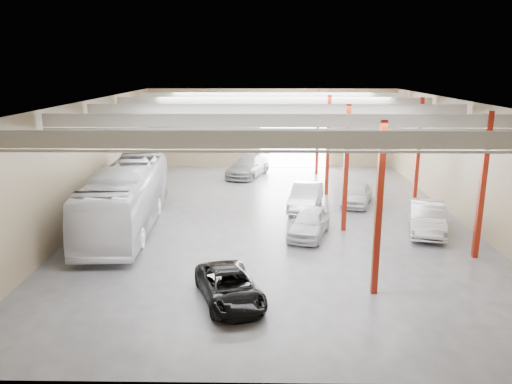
{
  "coord_description": "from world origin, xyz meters",
  "views": [
    {
      "loc": [
        -0.68,
        -28.7,
        8.97
      ],
      "look_at": [
        -1.11,
        -2.06,
        2.2
      ],
      "focal_mm": 35.0,
      "sensor_mm": 36.0,
      "label": 1
    }
  ],
  "objects_px": {
    "coach_bus": "(126,198)",
    "car_right_near": "(426,218)",
    "black_sedan": "(230,287)",
    "car_row_b": "(306,197)",
    "car_row_c": "(248,166)",
    "car_right_far": "(357,194)",
    "car_row_a": "(309,223)"
  },
  "relations": [
    {
      "from": "coach_bus",
      "to": "car_right_near",
      "type": "xyz_separation_m",
      "value": [
        16.69,
        -0.46,
        -0.92
      ]
    },
    {
      "from": "black_sedan",
      "to": "car_right_far",
      "type": "height_order",
      "value": "car_right_far"
    },
    {
      "from": "car_row_b",
      "to": "coach_bus",
      "type": "bearing_deg",
      "value": -146.14
    },
    {
      "from": "black_sedan",
      "to": "car_row_b",
      "type": "relative_size",
      "value": 0.91
    },
    {
      "from": "coach_bus",
      "to": "car_row_b",
      "type": "xyz_separation_m",
      "value": [
        10.42,
        4.01,
        -0.95
      ]
    },
    {
      "from": "car_row_c",
      "to": "car_right_far",
      "type": "xyz_separation_m",
      "value": [
        7.5,
        -8.7,
        -0.1
      ]
    },
    {
      "from": "car_row_c",
      "to": "car_right_near",
      "type": "distance_m",
      "value": 17.61
    },
    {
      "from": "black_sedan",
      "to": "car_right_near",
      "type": "bearing_deg",
      "value": 21.54
    },
    {
      "from": "car_right_near",
      "to": "car_right_far",
      "type": "bearing_deg",
      "value": 130.37
    },
    {
      "from": "black_sedan",
      "to": "car_right_near",
      "type": "xyz_separation_m",
      "value": [
        10.3,
        8.55,
        0.22
      ]
    },
    {
      "from": "black_sedan",
      "to": "car_row_a",
      "type": "height_order",
      "value": "car_row_a"
    },
    {
      "from": "car_right_near",
      "to": "car_row_b",
      "type": "bearing_deg",
      "value": 158.2
    },
    {
      "from": "coach_bus",
      "to": "car_right_near",
      "type": "bearing_deg",
      "value": -5.07
    },
    {
      "from": "car_row_b",
      "to": "car_right_near",
      "type": "height_order",
      "value": "car_right_near"
    },
    {
      "from": "car_row_a",
      "to": "car_right_far",
      "type": "bearing_deg",
      "value": 76.12
    },
    {
      "from": "car_row_a",
      "to": "car_row_b",
      "type": "height_order",
      "value": "car_row_b"
    },
    {
      "from": "car_row_a",
      "to": "car_row_c",
      "type": "relative_size",
      "value": 0.78
    },
    {
      "from": "coach_bus",
      "to": "car_right_far",
      "type": "height_order",
      "value": "coach_bus"
    },
    {
      "from": "coach_bus",
      "to": "car_row_b",
      "type": "height_order",
      "value": "coach_bus"
    },
    {
      "from": "black_sedan",
      "to": "car_right_near",
      "type": "height_order",
      "value": "car_right_near"
    },
    {
      "from": "car_row_b",
      "to": "car_right_near",
      "type": "xyz_separation_m",
      "value": [
        6.27,
        -4.48,
        0.03
      ]
    },
    {
      "from": "black_sedan",
      "to": "car_row_b",
      "type": "height_order",
      "value": "car_row_b"
    },
    {
      "from": "black_sedan",
      "to": "car_row_b",
      "type": "bearing_deg",
      "value": 54.65
    },
    {
      "from": "coach_bus",
      "to": "car_right_far",
      "type": "bearing_deg",
      "value": 16.74
    },
    {
      "from": "car_row_b",
      "to": "car_right_near",
      "type": "bearing_deg",
      "value": -22.73
    },
    {
      "from": "black_sedan",
      "to": "car_row_c",
      "type": "relative_size",
      "value": 0.79
    },
    {
      "from": "car_row_c",
      "to": "car_row_a",
      "type": "bearing_deg",
      "value": -56.25
    },
    {
      "from": "coach_bus",
      "to": "car_right_far",
      "type": "distance_m",
      "value": 14.84
    },
    {
      "from": "car_right_far",
      "to": "car_row_b",
      "type": "bearing_deg",
      "value": -143.96
    },
    {
      "from": "car_row_b",
      "to": "car_row_c",
      "type": "bearing_deg",
      "value": 125.15
    },
    {
      "from": "car_row_b",
      "to": "car_row_a",
      "type": "bearing_deg",
      "value": -79.89
    },
    {
      "from": "coach_bus",
      "to": "black_sedan",
      "type": "relative_size",
      "value": 2.82
    }
  ]
}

